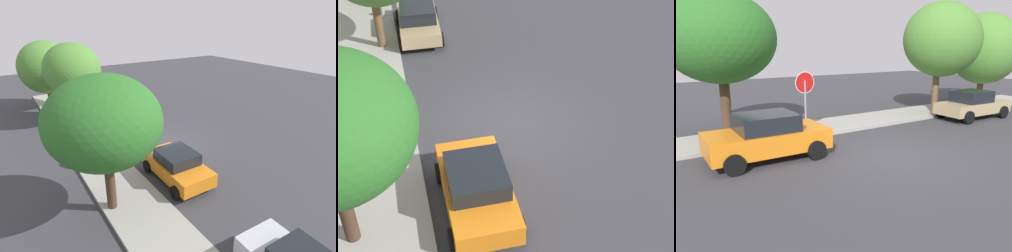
# 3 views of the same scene
# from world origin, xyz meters

# --- Properties ---
(ground_plane) EXTENTS (60.00, 60.00, 0.00)m
(ground_plane) POSITION_xyz_m (0.00, 0.00, 0.00)
(ground_plane) COLOR #38383D
(sidewalk_curb) EXTENTS (32.00, 2.58, 0.14)m
(sidewalk_curb) POSITION_xyz_m (0.00, 4.77, 0.07)
(sidewalk_curb) COLOR #9E9B93
(sidewalk_curb) RESTS_ON ground_plane
(stop_sign) EXTENTS (0.87, 0.08, 2.67)m
(stop_sign) POSITION_xyz_m (-1.30, 3.91, 1.86)
(stop_sign) COLOR gray
(stop_sign) RESTS_ON ground_plane
(parked_car_orange) EXTENTS (3.92, 2.12, 1.52)m
(parked_car_orange) POSITION_xyz_m (-3.62, 2.08, 0.77)
(parked_car_orange) COLOR orange
(parked_car_orange) RESTS_ON ground_plane
(parked_car_tan) EXTENTS (4.01, 2.06, 1.44)m
(parked_car_tan) POSITION_xyz_m (7.57, 2.45, 0.72)
(parked_car_tan) COLOR tan
(parked_car_tan) RESTS_ON ground_plane
(street_tree_near_corner) EXTENTS (4.39, 4.39, 5.72)m
(street_tree_near_corner) POSITION_xyz_m (11.89, 5.02, 3.50)
(street_tree_near_corner) COLOR #513823
(street_tree_near_corner) RESTS_ON ground_plane
(street_tree_mid_block) EXTENTS (4.35, 4.35, 5.71)m
(street_tree_mid_block) POSITION_xyz_m (-4.04, 5.64, 3.93)
(street_tree_mid_block) COLOR #422D1E
(street_tree_mid_block) RESTS_ON ground_plane
(street_tree_far) EXTENTS (4.02, 4.02, 5.91)m
(street_tree_far) POSITION_xyz_m (6.73, 4.01, 3.98)
(street_tree_far) COLOR brown
(street_tree_far) RESTS_ON ground_plane
(fire_hydrant) EXTENTS (0.30, 0.22, 0.72)m
(fire_hydrant) POSITION_xyz_m (9.56, 3.96, 0.36)
(fire_hydrant) COLOR #A5A5A8
(fire_hydrant) RESTS_ON ground_plane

